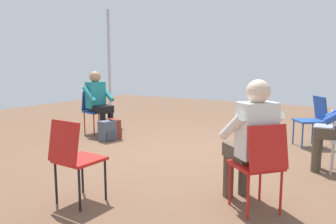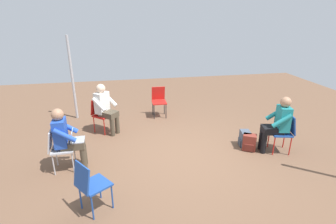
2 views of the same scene
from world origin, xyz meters
name	(u,v)px [view 2 (image 2 of 2)]	position (x,y,z in m)	size (l,w,h in m)	color
ground_plane	(185,156)	(0.00, 0.00, 0.00)	(14.00, 14.00, 0.00)	brown
chair_north	(58,146)	(-0.04, 2.47, 0.50)	(0.42, 0.46, 0.85)	#B7B7BC
chair_east	(159,99)	(2.40, 0.19, 0.50)	(0.45, 0.41, 0.85)	red
chair_northeast	(101,113)	(1.63, 1.78, 0.50)	(0.58, 0.59, 0.85)	red
chair_northwest	(90,183)	(-1.33, 1.79, 0.50)	(0.57, 0.58, 0.85)	#1E4799
chair_south	(285,130)	(-0.19, -2.11, 0.50)	(0.48, 0.51, 0.85)	#1E4799
person_with_laptop	(66,136)	(-0.03, 2.30, 0.69)	(0.51, 0.54, 1.24)	#4C4233
person_in_white	(105,106)	(1.52, 1.65, 0.69)	(0.63, 0.63, 1.24)	#4C4233
person_in_teal	(278,122)	(-0.15, -1.95, 0.69)	(0.56, 0.57, 1.24)	black
backpack_near_laptop_user	(249,143)	(0.00, -1.44, 0.16)	(0.31, 0.34, 0.36)	maroon
backpack_by_empty_chair	(245,140)	(0.19, -1.42, 0.16)	(0.31, 0.28, 0.36)	#475160
tent_pole_far	(72,79)	(2.66, 2.53, 1.15)	(0.07, 0.07, 2.31)	#B2B2B7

